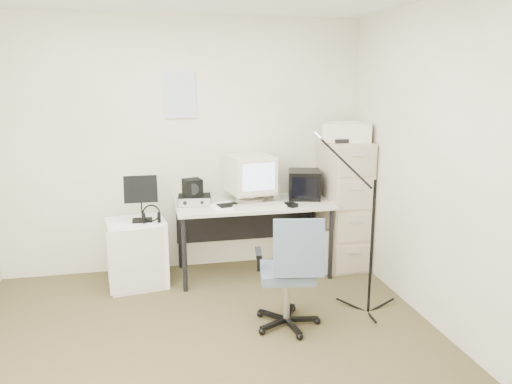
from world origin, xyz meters
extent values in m
cube|color=#403C24|center=(0.00, 0.00, -0.01)|extent=(3.60, 3.60, 0.01)
cube|color=silver|center=(0.00, 1.80, 1.25)|extent=(3.60, 0.02, 2.50)
cube|color=silver|center=(0.00, -1.80, 1.25)|extent=(3.60, 0.02, 2.50)
cube|color=silver|center=(1.80, 0.00, 1.25)|extent=(0.02, 3.60, 2.50)
cube|color=white|center=(-0.02, 1.79, 1.75)|extent=(0.30, 0.02, 0.44)
cube|color=#C6B68D|center=(1.58, 1.48, 0.65)|extent=(0.40, 0.60, 1.30)
cube|color=beige|center=(1.58, 1.47, 1.39)|extent=(0.55, 0.47, 0.18)
cube|color=beige|center=(0.63, 1.45, 0.36)|extent=(1.50, 0.70, 0.73)
cube|color=beige|center=(0.61, 1.53, 0.96)|extent=(0.48, 0.49, 0.45)
cube|color=black|center=(1.17, 1.52, 0.87)|extent=(0.38, 0.40, 0.28)
cube|color=beige|center=(0.87, 1.56, 0.80)|extent=(0.09, 0.09, 0.14)
cube|color=beige|center=(0.63, 1.23, 0.74)|extent=(0.52, 0.22, 0.03)
cube|color=black|center=(0.95, 1.22, 0.75)|extent=(0.11, 0.14, 0.04)
cube|color=black|center=(0.06, 1.49, 0.77)|extent=(0.33, 0.25, 0.09)
cube|color=black|center=(0.05, 1.48, 0.90)|extent=(0.19, 0.19, 0.16)
cube|color=white|center=(0.32, 1.30, 0.74)|extent=(0.29, 0.36, 0.02)
cube|color=beige|center=(1.20, 1.47, 0.22)|extent=(0.29, 0.50, 0.45)
cube|color=#444F60|center=(0.66, 0.33, 0.46)|extent=(0.61, 0.61, 0.92)
cube|color=white|center=(-0.49, 1.38, 0.32)|extent=(0.57, 0.49, 0.64)
cube|color=black|center=(-0.43, 1.34, 0.85)|extent=(0.32, 0.20, 0.43)
torus|color=black|center=(-0.35, 1.26, 0.69)|extent=(0.22, 0.22, 0.03)
cylinder|color=black|center=(1.40, 0.41, 0.74)|extent=(0.03, 0.03, 1.48)
camera|label=1|loc=(-0.33, -3.16, 1.92)|focal=35.00mm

